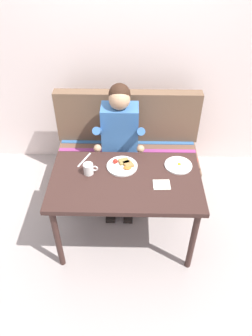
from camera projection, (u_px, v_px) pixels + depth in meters
The scene contains 10 objects.
ground_plane at pixel (126, 237), 3.00m from camera, with size 8.00×8.00×0.00m, color #A69A97.
back_wall at pixel (128, 48), 3.12m from camera, with size 4.40×0.10×2.60m, color silver.
table at pixel (126, 187), 2.58m from camera, with size 1.20×0.70×0.73m.
couch at pixel (127, 158), 3.37m from camera, with size 1.44×0.56×1.00m.
person at pixel (120, 135), 2.97m from camera, with size 0.45×0.61×1.21m.
plate_breakfast at pixel (123, 165), 2.64m from camera, with size 0.25×0.25×0.05m.
plate_eggs at pixel (178, 165), 2.65m from camera, with size 0.23×0.23×0.04m.
coffee_mug at pixel (89, 169), 2.55m from camera, with size 0.12×0.08×0.09m.
napkin at pixel (162, 185), 2.48m from camera, with size 0.13×0.11×0.01m, color silver.
knife at pixel (84, 160), 2.71m from camera, with size 0.01×0.20×0.01m, color silver.
Camera 1 is at (0.04, -1.86, 2.45)m, focal length 34.38 mm.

